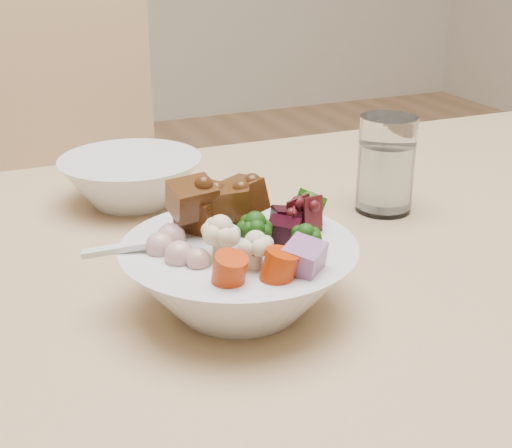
# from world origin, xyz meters

# --- Properties ---
(dining_table) EXTENTS (1.50, 0.86, 0.70)m
(dining_table) POSITION_xyz_m (-0.04, -0.19, 0.63)
(dining_table) COLOR tan
(dining_table) RESTS_ON ground
(chair_far) EXTENTS (0.47, 0.47, 0.91)m
(chair_far) POSITION_xyz_m (-0.24, 0.52, 0.51)
(chair_far) COLOR tan
(chair_far) RESTS_ON ground
(food_bowl) EXTENTS (0.19, 0.19, 0.10)m
(food_bowl) POSITION_xyz_m (-0.22, -0.21, 0.73)
(food_bowl) COLOR silver
(food_bowl) RESTS_ON dining_table
(soup_spoon) EXTENTS (0.08, 0.05, 0.02)m
(soup_spoon) POSITION_xyz_m (-0.28, -0.19, 0.75)
(soup_spoon) COLOR silver
(soup_spoon) RESTS_ON food_bowl
(water_glass) EXTENTS (0.06, 0.06, 0.10)m
(water_glass) POSITION_xyz_m (0.01, -0.07, 0.74)
(water_glass) COLOR silver
(water_glass) RESTS_ON dining_table
(side_bowl) EXTENTS (0.16, 0.16, 0.05)m
(side_bowl) POSITION_xyz_m (-0.24, 0.06, 0.72)
(side_bowl) COLOR silver
(side_bowl) RESTS_ON dining_table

